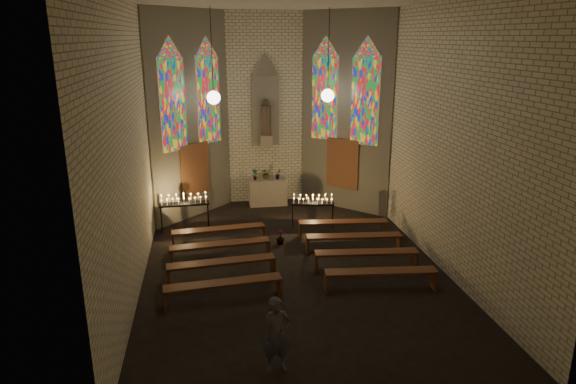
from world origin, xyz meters
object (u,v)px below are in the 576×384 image
object	(u,v)px
altar	(268,192)
votive_stand_right	(313,201)
votive_stand_left	(184,201)
aisle_flower_pot	(280,237)
visitor	(277,335)

from	to	relation	value
altar	votive_stand_right	distance (m)	2.86
votive_stand_left	aisle_flower_pot	bearing A→B (deg)	-32.33
votive_stand_right	visitor	size ratio (longest dim) A/B	0.97
aisle_flower_pot	visitor	bearing A→B (deg)	-98.88
votive_stand_right	visitor	bearing A→B (deg)	-96.43
aisle_flower_pot	votive_stand_left	distance (m)	3.42
votive_stand_left	altar	bearing A→B (deg)	33.97
votive_stand_left	visitor	xyz separation A→B (m)	(1.95, -7.72, -0.26)
aisle_flower_pot	votive_stand_right	xyz separation A→B (m)	(1.28, 1.32, 0.67)
altar	votive_stand_left	bearing A→B (deg)	-142.85
altar	votive_stand_right	xyz separation A→B (m)	(1.18, -2.57, 0.39)
votive_stand_left	votive_stand_right	xyz separation A→B (m)	(4.18, -0.30, -0.11)
votive_stand_right	visitor	distance (m)	7.75
aisle_flower_pot	altar	bearing A→B (deg)	88.59
altar	visitor	distance (m)	10.05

